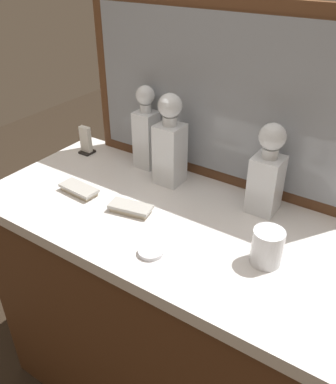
{
  "coord_description": "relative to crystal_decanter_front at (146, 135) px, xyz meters",
  "views": [
    {
      "loc": [
        0.57,
        -0.85,
        1.61
      ],
      "look_at": [
        0.0,
        0.0,
        0.97
      ],
      "focal_mm": 37.89,
      "sensor_mm": 36.0,
      "label": 1
    }
  ],
  "objects": [
    {
      "name": "dresser",
      "position": [
        0.24,
        -0.22,
        -0.57
      ],
      "size": [
        1.22,
        0.59,
        0.89
      ],
      "color": "brown",
      "rests_on": "ground_plane"
    },
    {
      "name": "crystal_decanter_rear",
      "position": [
        0.47,
        -0.04,
        -0.01
      ],
      "size": [
        0.09,
        0.09,
        0.29
      ],
      "color": "white",
      "rests_on": "dresser"
    },
    {
      "name": "silver_brush_right",
      "position": [
        0.14,
        -0.28,
        -0.11
      ],
      "size": [
        0.14,
        0.08,
        0.02
      ],
      "color": "#B7A88C",
      "rests_on": "dresser"
    },
    {
      "name": "crystal_tumbler_far_right",
      "position": [
        0.58,
        -0.26,
        -0.08
      ],
      "size": [
        0.08,
        0.08,
        0.1
      ],
      "color": "white",
      "rests_on": "dresser"
    },
    {
      "name": "silver_brush_rear",
      "position": [
        -0.07,
        -0.28,
        -0.11
      ],
      "size": [
        0.14,
        0.07,
        0.02
      ],
      "color": "#B7A88C",
      "rests_on": "dresser"
    },
    {
      "name": "napkin_holder",
      "position": [
        -0.26,
        -0.05,
        -0.08
      ],
      "size": [
        0.05,
        0.05,
        0.11
      ],
      "color": "black",
      "rests_on": "dresser"
    },
    {
      "name": "crystal_decanter_far_right",
      "position": [
        0.14,
        -0.05,
        0.0
      ],
      "size": [
        0.09,
        0.09,
        0.32
      ],
      "color": "white",
      "rests_on": "dresser"
    },
    {
      "name": "crystal_decanter_front",
      "position": [
        0.0,
        0.0,
        0.0
      ],
      "size": [
        0.07,
        0.07,
        0.3
      ],
      "color": "white",
      "rests_on": "dresser"
    },
    {
      "name": "dresser_mirror",
      "position": [
        0.24,
        0.06,
        0.17
      ],
      "size": [
        0.98,
        0.03,
        0.59
      ],
      "color": "brown",
      "rests_on": "dresser"
    },
    {
      "name": "porcelain_dish",
      "position": [
        0.31,
        -0.4,
        -0.12
      ],
      "size": [
        0.07,
        0.07,
        0.01
      ],
      "color": "silver",
      "rests_on": "dresser"
    }
  ]
}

